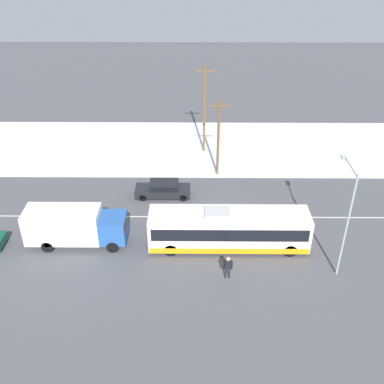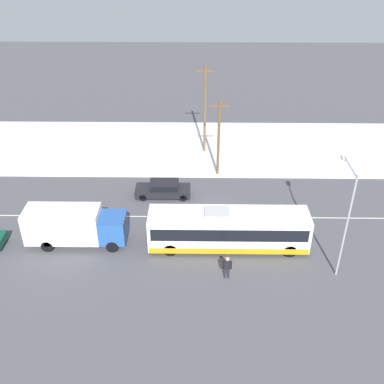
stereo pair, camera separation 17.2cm
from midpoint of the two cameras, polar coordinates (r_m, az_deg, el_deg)
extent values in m
plane|color=#4C4C51|center=(36.96, 2.58, -3.18)|extent=(120.00, 120.00, 0.00)
cube|color=silver|center=(48.18, 2.11, 5.74)|extent=(80.00, 13.00, 0.12)
cube|color=silver|center=(36.96, 2.58, -3.18)|extent=(60.00, 0.12, 0.00)
cube|color=white|center=(33.02, 4.53, -4.67)|extent=(11.64, 2.55, 2.62)
cube|color=black|center=(32.84, 4.56, -4.23)|extent=(11.18, 2.57, 0.99)
cube|color=orange|center=(33.67, 4.46, -6.14)|extent=(11.52, 2.57, 0.47)
cube|color=#B2B2B2|center=(32.15, 3.08, -2.62)|extent=(1.80, 1.40, 0.24)
cylinder|color=black|center=(33.40, 12.22, -7.26)|extent=(1.00, 0.28, 1.00)
cylinder|color=black|center=(35.16, 11.58, -4.95)|extent=(1.00, 0.28, 1.00)
cylinder|color=black|center=(32.75, -2.87, -7.34)|extent=(1.00, 0.28, 1.00)
cylinder|color=black|center=(34.54, -2.68, -4.98)|extent=(1.00, 0.28, 1.00)
cube|color=silver|center=(34.47, -16.16, -3.98)|extent=(5.48, 2.30, 2.45)
cube|color=#2856A3|center=(33.77, -10.07, -4.48)|extent=(1.90, 2.18, 1.91)
cube|color=black|center=(33.39, -8.56, -3.97)|extent=(0.06, 1.95, 0.84)
cylinder|color=black|center=(33.57, -10.19, -6.88)|extent=(0.90, 0.26, 0.90)
cylinder|color=black|center=(35.16, -9.66, -4.82)|extent=(0.90, 0.26, 0.90)
cylinder|color=black|center=(34.76, -18.01, -6.61)|extent=(0.90, 0.26, 0.90)
cylinder|color=black|center=(36.30, -17.14, -4.63)|extent=(0.90, 0.26, 0.90)
cube|color=black|center=(39.43, -3.84, 0.15)|extent=(4.80, 1.80, 0.63)
cube|color=black|center=(39.11, -3.70, 0.89)|extent=(2.49, 1.66, 0.55)
cube|color=black|center=(39.11, -3.70, 0.91)|extent=(2.29, 1.69, 0.44)
cylinder|color=black|center=(39.04, -6.39, -0.72)|extent=(0.64, 0.22, 0.64)
cylinder|color=black|center=(40.37, -6.16, 0.48)|extent=(0.64, 0.22, 0.64)
cylinder|color=black|center=(38.78, -1.26, -0.74)|extent=(0.64, 0.22, 0.64)
cylinder|color=black|center=(40.12, -1.20, 0.46)|extent=(0.64, 0.22, 0.64)
cylinder|color=#23232D|center=(31.03, 4.13, -10.23)|extent=(0.13, 0.13, 0.83)
cylinder|color=#23232D|center=(31.05, 4.60, -10.22)|extent=(0.13, 0.13, 0.83)
cube|color=black|center=(30.54, 4.42, -9.17)|extent=(0.43, 0.23, 0.68)
sphere|color=tan|center=(30.23, 4.46, -8.47)|extent=(0.29, 0.29, 0.29)
cylinder|color=black|center=(30.55, 3.91, -9.22)|extent=(0.11, 0.11, 0.65)
cylinder|color=black|center=(30.59, 4.93, -9.22)|extent=(0.11, 0.11, 0.65)
cylinder|color=#9EA3A8|center=(30.69, 18.86, -4.33)|extent=(0.14, 0.14, 7.84)
cylinder|color=#9EA3A8|center=(29.88, 19.38, 3.10)|extent=(0.10, 2.75, 0.10)
cube|color=silver|center=(31.07, 18.66, 4.20)|extent=(0.36, 0.60, 0.16)
cylinder|color=brown|center=(41.32, 3.23, 6.72)|extent=(0.24, 0.24, 7.42)
cube|color=brown|center=(40.08, 3.37, 10.89)|extent=(1.80, 0.12, 0.12)
cylinder|color=brown|center=(45.43, 1.47, 10.26)|extent=(0.24, 0.24, 9.07)
cube|color=brown|center=(44.13, 1.54, 15.14)|extent=(1.80, 0.12, 0.12)
camera|label=1|loc=(0.09, -90.13, -0.08)|focal=42.00mm
camera|label=2|loc=(0.09, 89.87, 0.08)|focal=42.00mm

